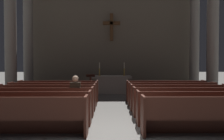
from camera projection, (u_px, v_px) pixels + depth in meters
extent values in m
plane|color=slate|center=(115.00, 135.00, 5.34)|extent=(80.00, 80.00, 0.00)
cube|color=#4C2319|center=(13.00, 118.00, 5.30)|extent=(3.40, 0.40, 0.05)
cube|color=#4C2319|center=(8.00, 108.00, 5.07)|extent=(3.40, 0.05, 0.50)
cube|color=#4C2319|center=(16.00, 125.00, 5.49)|extent=(3.40, 0.04, 0.40)
cube|color=#4C2319|center=(86.00, 116.00, 5.30)|extent=(0.06, 0.50, 0.95)
cube|color=#4C2319|center=(28.00, 109.00, 6.27)|extent=(3.40, 0.40, 0.05)
cube|color=#4C2319|center=(24.00, 101.00, 6.04)|extent=(3.40, 0.05, 0.50)
cube|color=#4C2319|center=(30.00, 116.00, 6.46)|extent=(3.40, 0.04, 0.40)
cube|color=#4C2319|center=(90.00, 108.00, 6.27)|extent=(0.06, 0.50, 0.95)
cube|color=#4C2319|center=(39.00, 103.00, 7.24)|extent=(3.40, 0.40, 0.05)
cube|color=#4C2319|center=(36.00, 96.00, 7.01)|extent=(3.40, 0.05, 0.50)
cube|color=#4C2319|center=(40.00, 109.00, 7.43)|extent=(3.40, 0.04, 0.40)
cube|color=#4C2319|center=(92.00, 102.00, 7.24)|extent=(0.06, 0.50, 0.95)
cube|color=#4C2319|center=(47.00, 99.00, 8.22)|extent=(3.40, 0.40, 0.05)
cube|color=#4C2319|center=(45.00, 92.00, 7.98)|extent=(3.40, 0.05, 0.50)
cube|color=#4C2319|center=(48.00, 104.00, 8.40)|extent=(3.40, 0.04, 0.40)
cube|color=#4C2319|center=(95.00, 97.00, 8.21)|extent=(0.06, 0.50, 0.95)
cube|color=#4C2319|center=(54.00, 95.00, 9.19)|extent=(3.40, 0.40, 0.05)
cube|color=#4C2319|center=(52.00, 89.00, 8.95)|extent=(3.40, 0.05, 0.50)
cube|color=#4C2319|center=(55.00, 100.00, 9.37)|extent=(3.40, 0.04, 0.40)
cube|color=#4C2319|center=(96.00, 94.00, 9.18)|extent=(0.06, 0.50, 0.95)
cube|color=#4C2319|center=(11.00, 94.00, 9.15)|extent=(0.06, 0.50, 0.95)
cube|color=#4C2319|center=(59.00, 92.00, 10.16)|extent=(3.40, 0.40, 0.05)
cube|color=#4C2319|center=(58.00, 86.00, 9.92)|extent=(3.40, 0.05, 0.50)
cube|color=#4C2319|center=(60.00, 96.00, 10.34)|extent=(3.40, 0.04, 0.40)
cube|color=#4C2319|center=(97.00, 91.00, 10.15)|extent=(0.06, 0.50, 0.95)
cube|color=#4C2319|center=(20.00, 91.00, 10.12)|extent=(0.06, 0.50, 0.95)
cube|color=#4C2319|center=(216.00, 117.00, 5.35)|extent=(3.40, 0.40, 0.05)
cube|color=#4C2319|center=(221.00, 108.00, 5.12)|extent=(3.40, 0.05, 0.50)
cube|color=#4C2319|center=(212.00, 125.00, 5.54)|extent=(3.40, 0.04, 0.40)
cube|color=#4C2319|center=(143.00, 116.00, 5.31)|extent=(0.06, 0.50, 0.95)
cube|color=#4C2319|center=(199.00, 109.00, 6.32)|extent=(3.40, 0.40, 0.05)
cube|color=#4C2319|center=(203.00, 101.00, 6.09)|extent=(3.40, 0.05, 0.50)
cube|color=#4C2319|center=(197.00, 116.00, 6.51)|extent=(3.40, 0.04, 0.40)
cube|color=#4C2319|center=(138.00, 108.00, 6.28)|extent=(0.06, 0.50, 0.95)
cube|color=#4C2319|center=(188.00, 103.00, 7.29)|extent=(3.40, 0.40, 0.05)
cube|color=#4C2319|center=(190.00, 96.00, 7.06)|extent=(3.40, 0.05, 0.50)
cube|color=#4C2319|center=(186.00, 109.00, 7.48)|extent=(3.40, 0.04, 0.40)
cube|color=#4C2319|center=(134.00, 102.00, 7.25)|extent=(0.06, 0.50, 0.95)
cube|color=#4C2319|center=(178.00, 98.00, 8.26)|extent=(3.40, 0.40, 0.05)
cube|color=#4C2319|center=(180.00, 92.00, 8.03)|extent=(3.40, 0.05, 0.50)
cube|color=#4C2319|center=(177.00, 104.00, 8.45)|extent=(3.40, 0.04, 0.40)
cube|color=#4C2319|center=(131.00, 97.00, 8.22)|extent=(0.06, 0.50, 0.95)
cube|color=#4C2319|center=(171.00, 95.00, 9.23)|extent=(3.40, 0.40, 0.05)
cube|color=#4C2319|center=(173.00, 89.00, 9.00)|extent=(3.40, 0.05, 0.50)
cube|color=#4C2319|center=(170.00, 99.00, 9.42)|extent=(3.40, 0.04, 0.40)
cube|color=#4C2319|center=(129.00, 94.00, 9.19)|extent=(0.06, 0.50, 0.95)
cube|color=#4C2319|center=(214.00, 94.00, 9.23)|extent=(0.06, 0.50, 0.95)
cube|color=#4C2319|center=(165.00, 92.00, 10.20)|extent=(3.40, 0.40, 0.05)
cube|color=#4C2319|center=(167.00, 86.00, 9.97)|extent=(3.40, 0.05, 0.50)
cube|color=#4C2319|center=(164.00, 96.00, 10.39)|extent=(3.40, 0.04, 0.40)
cube|color=#4C2319|center=(127.00, 91.00, 10.17)|extent=(0.06, 0.50, 0.95)
cube|color=#4C2319|center=(204.00, 91.00, 10.20)|extent=(0.06, 0.50, 0.95)
cube|color=gray|center=(11.00, 95.00, 11.45)|extent=(0.80, 0.80, 0.20)
cylinder|color=gray|center=(10.00, 33.00, 11.36)|extent=(0.57, 0.57, 6.45)
cube|color=gray|center=(212.00, 95.00, 11.55)|extent=(0.80, 0.80, 0.20)
cylinder|color=gray|center=(213.00, 34.00, 11.46)|extent=(0.57, 0.57, 6.45)
cube|color=gray|center=(29.00, 89.00, 13.92)|extent=(0.80, 0.80, 0.20)
cylinder|color=gray|center=(28.00, 39.00, 13.83)|extent=(0.57, 0.57, 6.45)
cube|color=gray|center=(194.00, 89.00, 14.02)|extent=(0.80, 0.80, 0.20)
cylinder|color=gray|center=(194.00, 39.00, 13.93)|extent=(0.57, 0.57, 6.45)
cube|color=#A8A399|center=(112.00, 86.00, 12.81)|extent=(1.76, 0.72, 0.88)
cube|color=#A8A399|center=(112.00, 77.00, 12.80)|extent=(2.20, 0.90, 0.12)
cube|color=silver|center=(112.00, 76.00, 12.79)|extent=(2.09, 0.86, 0.01)
cylinder|color=#B79338|center=(99.00, 75.00, 12.79)|extent=(0.16, 0.16, 0.02)
cylinder|color=#B79338|center=(99.00, 72.00, 12.78)|extent=(0.07, 0.07, 0.41)
cylinder|color=silver|center=(99.00, 65.00, 12.77)|extent=(0.04, 0.04, 0.34)
cylinder|color=#B79338|center=(124.00, 75.00, 12.80)|extent=(0.16, 0.16, 0.02)
cylinder|color=#B79338|center=(124.00, 72.00, 12.80)|extent=(0.07, 0.07, 0.41)
cylinder|color=silver|center=(124.00, 65.00, 12.78)|extent=(0.04, 0.04, 0.34)
cube|color=#706656|center=(111.00, 33.00, 15.10)|extent=(11.15, 0.25, 7.43)
cube|color=brown|center=(112.00, 27.00, 14.86)|extent=(0.21, 0.21, 1.77)
cube|color=brown|center=(112.00, 23.00, 14.85)|extent=(1.13, 0.21, 0.21)
cylinder|color=#4C2319|center=(91.00, 96.00, 11.61)|extent=(0.36, 0.36, 0.04)
cylinder|color=#4C2319|center=(91.00, 86.00, 11.60)|extent=(0.10, 0.10, 1.05)
cube|color=#4C2319|center=(91.00, 76.00, 11.58)|extent=(0.44, 0.31, 0.15)
cube|color=#26262B|center=(77.00, 108.00, 7.44)|extent=(0.24, 0.14, 0.45)
cube|color=#26262B|center=(76.00, 100.00, 7.30)|extent=(0.28, 0.36, 0.12)
cube|color=#2D2319|center=(75.00, 91.00, 7.16)|extent=(0.32, 0.20, 0.54)
sphere|color=beige|center=(75.00, 79.00, 7.15)|extent=(0.20, 0.20, 0.20)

